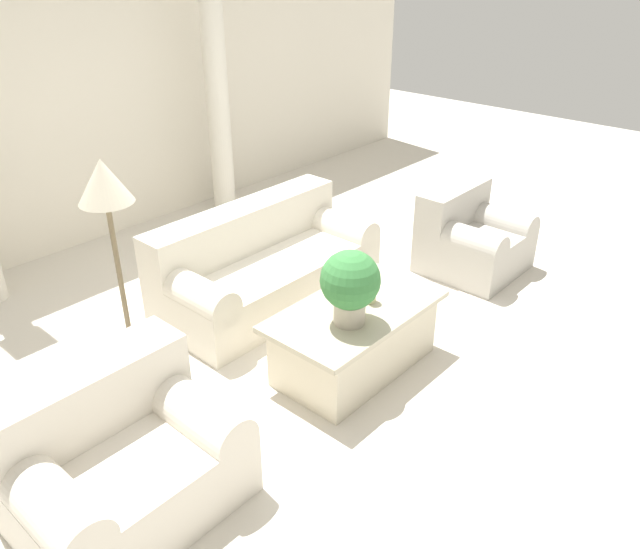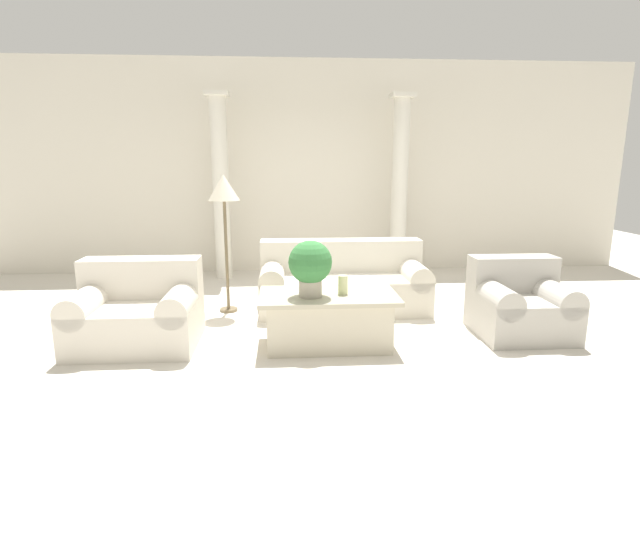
% 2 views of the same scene
% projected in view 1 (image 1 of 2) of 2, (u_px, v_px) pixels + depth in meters
% --- Properties ---
extents(ground_plane, '(16.00, 16.00, 0.00)m').
position_uv_depth(ground_plane, '(305.00, 338.00, 4.84)').
color(ground_plane, silver).
extents(wall_back, '(10.00, 0.06, 3.20)m').
position_uv_depth(wall_back, '(74.00, 78.00, 5.80)').
color(wall_back, silver).
rests_on(wall_back, ground_plane).
extents(sofa_long, '(1.92, 0.88, 0.78)m').
position_uv_depth(sofa_long, '(264.00, 264.00, 5.26)').
color(sofa_long, beige).
rests_on(sofa_long, ground_plane).
extents(loveseat, '(1.12, 0.88, 0.78)m').
position_uv_depth(loveseat, '(118.00, 457.00, 3.28)').
color(loveseat, silver).
rests_on(loveseat, ground_plane).
extents(coffee_table, '(1.28, 0.71, 0.50)m').
position_uv_depth(coffee_table, '(355.00, 338.00, 4.40)').
color(coffee_table, beige).
rests_on(coffee_table, ground_plane).
extents(potted_plant, '(0.39, 0.39, 0.51)m').
position_uv_depth(potted_plant, '(350.00, 283.00, 3.99)').
color(potted_plant, '#B2A893').
rests_on(potted_plant, coffee_table).
extents(pillar_candle, '(0.09, 0.09, 0.18)m').
position_uv_depth(pillar_candle, '(370.00, 290.00, 4.33)').
color(pillar_candle, beige).
rests_on(pillar_candle, coffee_table).
extents(floor_lamp, '(0.35, 0.35, 1.56)m').
position_uv_depth(floor_lamp, '(105.00, 193.00, 3.89)').
color(floor_lamp, brown).
rests_on(floor_lamp, ground_plane).
extents(column_right, '(0.34, 0.34, 2.65)m').
position_uv_depth(column_right, '(217.00, 91.00, 6.48)').
color(column_right, silver).
rests_on(column_right, ground_plane).
extents(armchair, '(0.87, 0.82, 0.75)m').
position_uv_depth(armchair, '(471.00, 237.00, 5.76)').
color(armchair, '#B7B2A8').
rests_on(armchair, ground_plane).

